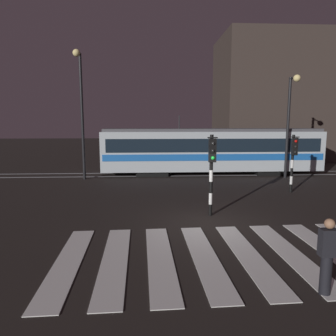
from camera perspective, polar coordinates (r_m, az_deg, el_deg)
name	(u,v)px	position (r m, az deg, el deg)	size (l,w,h in m)	color
ground_plane	(208,224)	(11.76, 7.38, -10.15)	(120.00, 120.00, 0.00)	black
rail_near	(181,176)	(21.66, 2.46, -1.44)	(80.00, 0.12, 0.03)	#59595E
rail_far	(180,172)	(23.06, 2.12, -0.82)	(80.00, 0.12, 0.03)	#59595E
crosswalk_zebra	(226,256)	(9.26, 10.56, -15.45)	(9.52, 5.07, 0.02)	silver
traffic_light_median_centre	(212,163)	(12.30, 7.96, 0.89)	(0.36, 0.42, 3.24)	black
traffic_light_corner_far_right	(293,155)	(17.57, 21.87, 2.23)	(0.36, 0.42, 3.06)	black
street_lamp_trackside_right	(290,114)	(21.87, 21.38, 9.17)	(0.44, 1.21, 6.58)	black
street_lamp_trackside_left	(81,101)	(20.63, -15.58, 11.60)	(0.44, 1.21, 7.95)	black
tram	(211,150)	(22.44, 7.89, 3.30)	(15.45, 2.58, 4.15)	#B2BCC1
pedestrian_waiting_at_kerb	(327,256)	(7.78, 26.98, -14.10)	(0.36, 0.24, 1.71)	black
building_backdrop	(303,99)	(35.24, 23.35, 11.46)	(16.99, 8.00, 11.98)	#382D28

